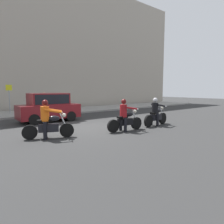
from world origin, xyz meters
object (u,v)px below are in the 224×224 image
object	(u,v)px
street_sign_post	(9,96)
motorcycle_with_rider_crimson	(125,118)
motorcycle_with_rider_orange_stripe	(48,123)
pedestrian_bystander	(44,101)
parked_hatchback_maroon	(49,107)
motorcycle_with_rider_black_leather	(156,114)

from	to	relation	value
street_sign_post	motorcycle_with_rider_crimson	bearing A→B (deg)	-71.61
motorcycle_with_rider_crimson	motorcycle_with_rider_orange_stripe	size ratio (longest dim) A/B	1.04
motorcycle_with_rider_crimson	pedestrian_bystander	size ratio (longest dim) A/B	1.22
motorcycle_with_rider_orange_stripe	parked_hatchback_maroon	distance (m)	4.59
motorcycle_with_rider_crimson	motorcycle_with_rider_orange_stripe	xyz separation A→B (m)	(-3.51, 0.86, 0.02)
motorcycle_with_rider_orange_stripe	street_sign_post	distance (m)	9.09
motorcycle_with_rider_orange_stripe	motorcycle_with_rider_black_leather	world-z (taller)	motorcycle_with_rider_orange_stripe
motorcycle_with_rider_crimson	street_sign_post	distance (m)	10.47
motorcycle_with_rider_orange_stripe	street_sign_post	xyz separation A→B (m)	(0.22, 9.04, 0.87)
parked_hatchback_maroon	pedestrian_bystander	size ratio (longest dim) A/B	2.20
parked_hatchback_maroon	pedestrian_bystander	distance (m)	3.78
motorcycle_with_rider_crimson	motorcycle_with_rider_black_leather	size ratio (longest dim) A/B	0.98
parked_hatchback_maroon	motorcycle_with_rider_crimson	bearing A→B (deg)	-69.61
street_sign_post	pedestrian_bystander	distance (m)	2.61
motorcycle_with_rider_black_leather	pedestrian_bystander	xyz separation A→B (m)	(-3.31, 8.77, 0.47)
motorcycle_with_rider_crimson	motorcycle_with_rider_black_leather	distance (m)	2.35
parked_hatchback_maroon	motorcycle_with_rider_orange_stripe	bearing A→B (deg)	-110.33
motorcycle_with_rider_black_leather	pedestrian_bystander	size ratio (longest dim) A/B	1.25
motorcycle_with_rider_crimson	motorcycle_with_rider_orange_stripe	world-z (taller)	motorcycle_with_rider_orange_stripe
street_sign_post	pedestrian_bystander	xyz separation A→B (m)	(2.33, -1.10, -0.42)
motorcycle_with_rider_crimson	pedestrian_bystander	distance (m)	8.87
motorcycle_with_rider_orange_stripe	motorcycle_with_rider_crimson	bearing A→B (deg)	-13.73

